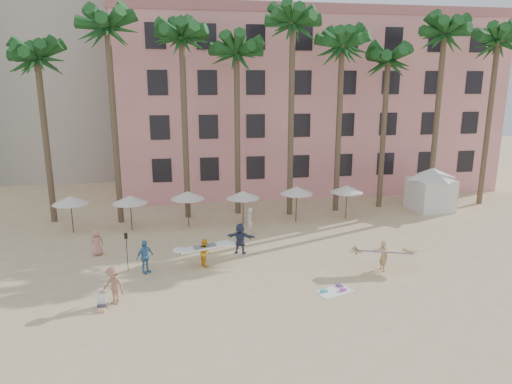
{
  "coord_description": "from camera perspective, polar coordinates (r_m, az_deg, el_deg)",
  "views": [
    {
      "loc": [
        -5.31,
        -19.54,
        10.26
      ],
      "look_at": [
        -1.1,
        6.0,
        4.0
      ],
      "focal_mm": 32.0,
      "sensor_mm": 36.0,
      "label": 1
    }
  ],
  "objects": [
    {
      "name": "seated_man",
      "position": [
        22.94,
        -18.7,
        -12.83
      ],
      "size": [
        0.42,
        0.74,
        0.96
      ],
      "color": "#3F3F4C",
      "rests_on": "ground"
    },
    {
      "name": "pink_hotel",
      "position": [
        47.23,
        5.87,
        10.79
      ],
      "size": [
        35.0,
        14.0,
        16.0
      ],
      "primitive_type": "cube",
      "color": "pink",
      "rests_on": "ground"
    },
    {
      "name": "beach_towel",
      "position": [
        23.84,
        9.8,
        -12.02
      ],
      "size": [
        2.04,
        1.6,
        0.14
      ],
      "color": "white",
      "rests_on": "ground"
    },
    {
      "name": "carrier_yellow",
      "position": [
        26.53,
        15.66,
        -7.42
      ],
      "size": [
        3.19,
        1.09,
        1.72
      ],
      "color": "tan",
      "rests_on": "ground"
    },
    {
      "name": "palm_row",
      "position": [
        35.13,
        0.21,
        18.02
      ],
      "size": [
        44.4,
        5.4,
        16.3
      ],
      "color": "brown",
      "rests_on": "ground"
    },
    {
      "name": "paddle",
      "position": [
        26.29,
        -15.87,
        -6.62
      ],
      "size": [
        0.18,
        0.04,
        2.23
      ],
      "color": "black",
      "rests_on": "ground"
    },
    {
      "name": "cabana",
      "position": [
        39.81,
        21.05,
        0.8
      ],
      "size": [
        4.79,
        4.79,
        3.5
      ],
      "color": "silver",
      "rests_on": "ground"
    },
    {
      "name": "ground",
      "position": [
        22.7,
        5.36,
        -13.34
      ],
      "size": [
        120.0,
        120.0,
        0.0
      ],
      "primitive_type": "plane",
      "color": "#D1B789",
      "rests_on": "ground"
    },
    {
      "name": "carrier_white",
      "position": [
        26.37,
        -6.42,
        -7.36
      ],
      "size": [
        2.97,
        1.28,
        1.6
      ],
      "color": "#F9AA1A",
      "rests_on": "ground"
    },
    {
      "name": "beachgoers",
      "position": [
        26.53,
        -9.48,
        -7.18
      ],
      "size": [
        10.46,
        9.92,
        1.92
      ],
      "color": "#373F60",
      "rests_on": "ground"
    },
    {
      "name": "umbrella_row",
      "position": [
        33.09,
        -5.08,
        -0.33
      ],
      "size": [
        22.5,
        2.7,
        2.73
      ],
      "color": "#332B23",
      "rests_on": "ground"
    }
  ]
}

